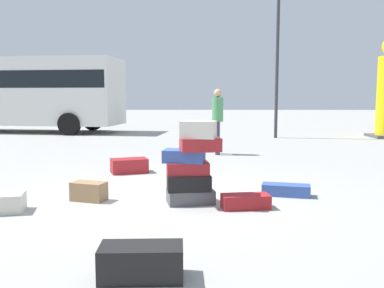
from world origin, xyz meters
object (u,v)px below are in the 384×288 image
at_px(suitcase_maroon_upright_blue, 246,201).
at_px(lamp_post, 278,16).
at_px(suitcase_maroon_white_trunk, 129,166).
at_px(suitcase_tower, 191,167).
at_px(suitcase_navy_left_side, 286,190).
at_px(parked_bus, 16,90).
at_px(suitcase_brown_foreground_near, 89,191).
at_px(person_bearded_onlooker, 218,115).
at_px(suitcase_black_foreground_far, 141,262).
at_px(suitcase_cream_right_side, 5,203).

distance_m(suitcase_maroon_upright_blue, lamp_post, 11.12).
bearing_deg(suitcase_maroon_upright_blue, suitcase_maroon_white_trunk, 119.65).
bearing_deg(suitcase_tower, lamp_post, 72.68).
distance_m(suitcase_navy_left_side, parked_bus, 15.05).
xyz_separation_m(suitcase_tower, lamp_post, (3.04, 9.75, 3.90)).
distance_m(suitcase_brown_foreground_near, suitcase_navy_left_side, 3.08).
height_order(person_bearded_onlooker, lamp_post, lamp_post).
bearing_deg(suitcase_maroon_upright_blue, suitcase_black_foreground_far, -124.55).
bearing_deg(suitcase_maroon_upright_blue, suitcase_navy_left_side, 38.64).
relative_size(suitcase_black_foreground_far, person_bearded_onlooker, 0.41).
bearing_deg(suitcase_maroon_upright_blue, suitcase_brown_foreground_near, 162.20).
bearing_deg(suitcase_black_foreground_far, person_bearded_onlooker, 80.03).
xyz_separation_m(suitcase_brown_foreground_near, suitcase_maroon_white_trunk, (0.24, 2.32, 0.00)).
bearing_deg(suitcase_maroon_white_trunk, suitcase_maroon_upright_blue, -72.76).
height_order(suitcase_maroon_upright_blue, suitcase_maroon_white_trunk, suitcase_maroon_white_trunk).
distance_m(suitcase_maroon_upright_blue, suitcase_brown_foreground_near, 2.37).
relative_size(suitcase_tower, suitcase_black_foreground_far, 1.70).
bearing_deg(suitcase_maroon_upright_blue, lamp_post, 69.55).
height_order(suitcase_tower, suitcase_maroon_upright_blue, suitcase_tower).
relative_size(suitcase_navy_left_side, parked_bus, 0.08).
height_order(suitcase_navy_left_side, lamp_post, lamp_post).
distance_m(suitcase_navy_left_side, suitcase_cream_right_side, 4.17).
xyz_separation_m(suitcase_tower, suitcase_black_foreground_far, (-0.39, -2.54, -0.40)).
bearing_deg(suitcase_navy_left_side, person_bearded_onlooker, 113.73).
relative_size(suitcase_maroon_upright_blue, suitcase_maroon_white_trunk, 0.92).
height_order(suitcase_navy_left_side, suitcase_maroon_white_trunk, suitcase_maroon_white_trunk).
distance_m(suitcase_navy_left_side, person_bearded_onlooker, 4.90).
bearing_deg(suitcase_cream_right_side, suitcase_navy_left_side, 1.41).
bearing_deg(suitcase_tower, suitcase_navy_left_side, 19.38).
xyz_separation_m(suitcase_navy_left_side, parked_bus, (-9.28, 11.73, 1.74)).
bearing_deg(suitcase_tower, parked_bus, 122.40).
height_order(suitcase_navy_left_side, parked_bus, parked_bus).
height_order(suitcase_navy_left_side, person_bearded_onlooker, person_bearded_onlooker).
relative_size(suitcase_maroon_white_trunk, lamp_post, 0.11).
bearing_deg(suitcase_navy_left_side, suitcase_cream_right_side, -152.95).
distance_m(suitcase_navy_left_side, lamp_post, 10.31).
height_order(suitcase_tower, suitcase_cream_right_side, suitcase_tower).
bearing_deg(suitcase_navy_left_side, parked_bus, 141.70).
bearing_deg(suitcase_brown_foreground_near, parked_bus, 134.52).
height_order(suitcase_maroon_upright_blue, suitcase_navy_left_side, suitcase_maroon_upright_blue).
xyz_separation_m(suitcase_maroon_upright_blue, suitcase_maroon_white_trunk, (-2.09, 2.74, 0.05)).
distance_m(suitcase_brown_foreground_near, lamp_post, 11.45).
bearing_deg(suitcase_maroon_white_trunk, suitcase_tower, -82.40).
height_order(suitcase_maroon_upright_blue, person_bearded_onlooker, person_bearded_onlooker).
relative_size(suitcase_cream_right_side, parked_bus, 0.05).
bearing_deg(suitcase_navy_left_side, suitcase_tower, -147.29).
bearing_deg(suitcase_maroon_white_trunk, person_bearded_onlooker, 34.58).
distance_m(suitcase_brown_foreground_near, parked_bus, 13.69).
relative_size(suitcase_maroon_upright_blue, person_bearded_onlooker, 0.38).
xyz_separation_m(suitcase_tower, suitcase_cream_right_side, (-2.55, -0.46, -0.42)).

